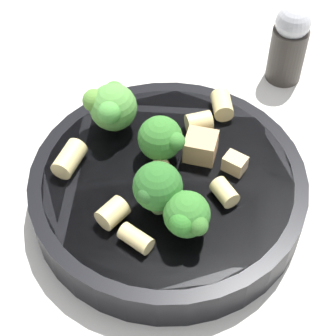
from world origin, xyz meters
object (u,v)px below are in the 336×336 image
at_px(broccoli_floret_3, 161,139).
at_px(rigatoni_5, 136,238).
at_px(rigatoni_3, 194,120).
at_px(rigatoni_4, 69,159).
at_px(pasta_bowl, 168,187).
at_px(broccoli_floret_2, 111,106).
at_px(broccoli_floret_1, 187,215).
at_px(chicken_chunk_0, 201,146).
at_px(chicken_chunk_1, 235,163).
at_px(rigatoni_0, 157,172).
at_px(rigatoni_6, 222,105).
at_px(rigatoni_1, 112,213).
at_px(broccoli_floret_0, 158,188).
at_px(rigatoni_2, 224,193).
at_px(pepper_shaker, 289,43).

xyz_separation_m(broccoli_floret_3, rigatoni_5, (0.02, -0.08, -0.02)).
height_order(rigatoni_3, rigatoni_4, same).
height_order(pasta_bowl, broccoli_floret_2, broccoli_floret_2).
relative_size(broccoli_floret_2, rigatoni_3, 2.08).
bearing_deg(broccoli_floret_1, chicken_chunk_0, 106.69).
xyz_separation_m(pasta_bowl, broccoli_floret_3, (-0.01, 0.02, 0.04)).
bearing_deg(chicken_chunk_1, rigatoni_0, -145.02).
xyz_separation_m(broccoli_floret_1, broccoli_floret_2, (-0.10, 0.07, 0.00)).
xyz_separation_m(broccoli_floret_2, rigatoni_0, (0.06, -0.03, -0.02)).
bearing_deg(broccoli_floret_1, rigatoni_6, 101.73).
bearing_deg(rigatoni_1, rigatoni_4, 152.33).
bearing_deg(broccoli_floret_0, broccoli_floret_1, -18.48).
bearing_deg(rigatoni_2, broccoli_floret_2, 166.46).
height_order(rigatoni_1, rigatoni_4, same).
xyz_separation_m(broccoli_floret_2, chicken_chunk_0, (0.08, 0.01, -0.01)).
bearing_deg(broccoli_floret_1, pepper_shaker, 90.71).
height_order(broccoli_floret_1, pepper_shaker, pepper_shaker).
bearing_deg(chicken_chunk_0, rigatoni_0, -119.10).
relative_size(rigatoni_1, pepper_shaker, 0.25).
distance_m(broccoli_floret_3, pepper_shaker, 0.18).
bearing_deg(chicken_chunk_0, broccoli_floret_3, -149.66).
height_order(broccoli_floret_2, rigatoni_3, broccoli_floret_2).
height_order(broccoli_floret_3, rigatoni_4, broccoli_floret_3).
bearing_deg(pasta_bowl, chicken_chunk_1, 34.56).
xyz_separation_m(broccoli_floret_3, rigatoni_2, (0.06, -0.02, -0.01)).
bearing_deg(pepper_shaker, pasta_bowl, -99.58).
bearing_deg(broccoli_floret_3, rigatoni_0, -72.25).
relative_size(rigatoni_2, chicken_chunk_0, 0.84).
height_order(pasta_bowl, pepper_shaker, pepper_shaker).
xyz_separation_m(rigatoni_4, rigatoni_5, (0.08, -0.04, -0.00)).
bearing_deg(pepper_shaker, rigatoni_0, -101.29).
bearing_deg(rigatoni_4, pepper_shaker, 63.94).
bearing_deg(rigatoni_0, chicken_chunk_0, 60.90).
distance_m(rigatoni_6, pepper_shaker, 0.11).
height_order(broccoli_floret_0, broccoli_floret_2, broccoli_floret_0).
height_order(rigatoni_4, pepper_shaker, pepper_shaker).
xyz_separation_m(broccoli_floret_3, chicken_chunk_1, (0.06, 0.01, -0.01)).
xyz_separation_m(broccoli_floret_3, rigatoni_6, (0.02, 0.07, -0.01)).
height_order(pasta_bowl, chicken_chunk_0, chicken_chunk_0).
xyz_separation_m(broccoli_floret_3, rigatoni_3, (0.01, 0.04, -0.01)).
distance_m(rigatoni_4, pepper_shaker, 0.24).
bearing_deg(pasta_bowl, broccoli_floret_0, -75.98).
height_order(rigatoni_5, pepper_shaker, pepper_shaker).
distance_m(rigatoni_3, rigatoni_5, 0.12).
xyz_separation_m(pasta_bowl, rigatoni_6, (0.01, 0.09, 0.02)).
distance_m(broccoli_floret_3, rigatoni_3, 0.04).
bearing_deg(rigatoni_4, chicken_chunk_1, 25.25).
xyz_separation_m(rigatoni_0, chicken_chunk_1, (0.05, 0.04, -0.00)).
relative_size(pasta_bowl, broccoli_floret_2, 5.08).
xyz_separation_m(rigatoni_3, rigatoni_4, (-0.07, -0.08, 0.00)).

